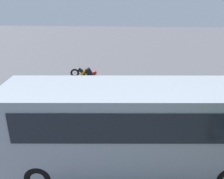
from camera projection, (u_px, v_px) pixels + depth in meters
ground_plane at (109, 106)px, 13.94m from camera, size 80.00×80.00×0.00m
tour_bus at (131, 129)px, 8.40m from camera, size 9.15×3.09×3.25m
spectator_far_left at (156, 109)px, 11.32m from camera, size 0.58×0.35×1.71m
spectator_left at (133, 110)px, 11.07m from camera, size 0.58×0.38×1.81m
spectator_centre at (105, 108)px, 11.30m from camera, size 0.58×0.34×1.80m
spectator_right at (83, 110)px, 11.25m from camera, size 0.58×0.35×1.68m
parked_motorcycle_silver at (132, 129)px, 10.63m from camera, size 2.05×0.58×0.99m
stunt_motorcycle at (86, 75)px, 16.30m from camera, size 2.04×0.72×1.59m
traffic_cone at (106, 90)px, 15.59m from camera, size 0.34×0.34×0.63m
bay_line_a at (148, 97)px, 15.27m from camera, size 0.27×4.97×0.01m
bay_line_b at (103, 95)px, 15.46m from camera, size 0.26×4.66×0.01m
bay_line_c at (60, 94)px, 15.64m from camera, size 0.22×3.50×0.01m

